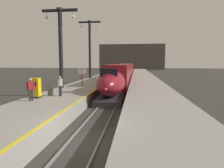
{
  "coord_description": "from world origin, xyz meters",
  "views": [
    {
      "loc": [
        2.45,
        -8.87,
        3.88
      ],
      "look_at": [
        0.16,
        10.14,
        1.8
      ],
      "focal_mm": 31.7,
      "sensor_mm": 36.0,
      "label": 1
    }
  ],
  "objects_px": {
    "departure_info_board": "(82,74)",
    "ticket_machine_yellow": "(36,89)",
    "rolling_suitcase": "(50,92)",
    "passenger_near_edge": "(60,84)",
    "highspeed_train_main": "(125,71)",
    "station_column_mid": "(61,40)",
    "station_column_far": "(90,44)",
    "passenger_mid_platform": "(31,88)"
  },
  "relations": [
    {
      "from": "station_column_mid",
      "to": "rolling_suitcase",
      "type": "bearing_deg",
      "value": -78.31
    },
    {
      "from": "station_column_far",
      "to": "passenger_mid_platform",
      "type": "xyz_separation_m",
      "value": [
        0.67,
        -21.98,
        -5.12
      ]
    },
    {
      "from": "station_column_far",
      "to": "passenger_near_edge",
      "type": "distance_m",
      "value": 20.38
    },
    {
      "from": "passenger_near_edge",
      "to": "passenger_mid_platform",
      "type": "relative_size",
      "value": 1.0
    },
    {
      "from": "highspeed_train_main",
      "to": "ticket_machine_yellow",
      "type": "xyz_separation_m",
      "value": [
        -5.55,
        -29.09,
        -0.16
      ]
    },
    {
      "from": "highspeed_train_main",
      "to": "station_column_far",
      "type": "xyz_separation_m",
      "value": [
        -5.9,
        -8.42,
        5.21
      ]
    },
    {
      "from": "highspeed_train_main",
      "to": "passenger_near_edge",
      "type": "relative_size",
      "value": 33.95
    },
    {
      "from": "rolling_suitcase",
      "to": "ticket_machine_yellow",
      "type": "xyz_separation_m",
      "value": [
        -0.81,
        -0.95,
        0.44
      ]
    },
    {
      "from": "departure_info_board",
      "to": "passenger_mid_platform",
      "type": "bearing_deg",
      "value": -98.52
    },
    {
      "from": "station_column_mid",
      "to": "station_column_far",
      "type": "xyz_separation_m",
      "value": [
        0.0,
        14.11,
        0.82
      ]
    },
    {
      "from": "passenger_near_edge",
      "to": "ticket_machine_yellow",
      "type": "distance_m",
      "value": 1.97
    },
    {
      "from": "station_column_far",
      "to": "rolling_suitcase",
      "type": "height_order",
      "value": "station_column_far"
    },
    {
      "from": "ticket_machine_yellow",
      "to": "passenger_mid_platform",
      "type": "bearing_deg",
      "value": -76.2
    },
    {
      "from": "rolling_suitcase",
      "to": "ticket_machine_yellow",
      "type": "relative_size",
      "value": 0.61
    },
    {
      "from": "station_column_mid",
      "to": "ticket_machine_yellow",
      "type": "relative_size",
      "value": 5.47
    },
    {
      "from": "rolling_suitcase",
      "to": "passenger_near_edge",
      "type": "bearing_deg",
      "value": 6.44
    },
    {
      "from": "passenger_near_edge",
      "to": "passenger_mid_platform",
      "type": "distance_m",
      "value": 2.7
    },
    {
      "from": "highspeed_train_main",
      "to": "departure_info_board",
      "type": "bearing_deg",
      "value": -100.28
    },
    {
      "from": "passenger_near_edge",
      "to": "rolling_suitcase",
      "type": "bearing_deg",
      "value": -173.56
    },
    {
      "from": "passenger_mid_platform",
      "to": "departure_info_board",
      "type": "height_order",
      "value": "departure_info_board"
    },
    {
      "from": "departure_info_board",
      "to": "ticket_machine_yellow",
      "type": "bearing_deg",
      "value": -102.21
    },
    {
      "from": "station_column_mid",
      "to": "passenger_near_edge",
      "type": "xyz_separation_m",
      "value": [
        2.0,
        -5.51,
        -4.31
      ]
    },
    {
      "from": "passenger_mid_platform",
      "to": "ticket_machine_yellow",
      "type": "bearing_deg",
      "value": 103.8
    },
    {
      "from": "station_column_far",
      "to": "passenger_mid_platform",
      "type": "distance_m",
      "value": 22.58
    },
    {
      "from": "station_column_far",
      "to": "passenger_near_edge",
      "type": "relative_size",
      "value": 6.09
    },
    {
      "from": "highspeed_train_main",
      "to": "station_column_mid",
      "type": "distance_m",
      "value": 23.7
    },
    {
      "from": "passenger_near_edge",
      "to": "passenger_mid_platform",
      "type": "height_order",
      "value": "same"
    },
    {
      "from": "station_column_mid",
      "to": "rolling_suitcase",
      "type": "height_order",
      "value": "station_column_mid"
    },
    {
      "from": "passenger_near_edge",
      "to": "rolling_suitcase",
      "type": "relative_size",
      "value": 1.72
    },
    {
      "from": "ticket_machine_yellow",
      "to": "highspeed_train_main",
      "type": "bearing_deg",
      "value": 79.2
    },
    {
      "from": "highspeed_train_main",
      "to": "passenger_mid_platform",
      "type": "height_order",
      "value": "highspeed_train_main"
    },
    {
      "from": "passenger_mid_platform",
      "to": "rolling_suitcase",
      "type": "relative_size",
      "value": 1.72
    },
    {
      "from": "highspeed_train_main",
      "to": "station_column_mid",
      "type": "height_order",
      "value": "station_column_mid"
    },
    {
      "from": "passenger_mid_platform",
      "to": "passenger_near_edge",
      "type": "bearing_deg",
      "value": 60.62
    },
    {
      "from": "station_column_mid",
      "to": "departure_info_board",
      "type": "xyz_separation_m",
      "value": [
        2.04,
        1.23,
        -3.79
      ]
    },
    {
      "from": "departure_info_board",
      "to": "passenger_near_edge",
      "type": "bearing_deg",
      "value": -90.31
    },
    {
      "from": "station_column_mid",
      "to": "rolling_suitcase",
      "type": "distance_m",
      "value": 7.59
    },
    {
      "from": "highspeed_train_main",
      "to": "station_column_mid",
      "type": "xyz_separation_m",
      "value": [
        -5.9,
        -22.53,
        4.39
      ]
    },
    {
      "from": "passenger_mid_platform",
      "to": "departure_info_board",
      "type": "xyz_separation_m",
      "value": [
        1.36,
        9.1,
        0.52
      ]
    },
    {
      "from": "highspeed_train_main",
      "to": "rolling_suitcase",
      "type": "relative_size",
      "value": 58.42
    },
    {
      "from": "station_column_far",
      "to": "passenger_mid_platform",
      "type": "relative_size",
      "value": 6.09
    },
    {
      "from": "station_column_mid",
      "to": "rolling_suitcase",
      "type": "xyz_separation_m",
      "value": [
        1.16,
        -5.61,
        -4.99
      ]
    }
  ]
}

